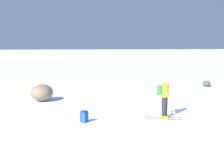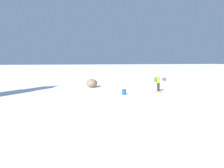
{
  "view_description": "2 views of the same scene",
  "coord_description": "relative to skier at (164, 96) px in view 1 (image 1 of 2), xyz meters",
  "views": [
    {
      "loc": [
        -13.55,
        3.97,
        3.35
      ],
      "look_at": [
        -0.52,
        2.39,
        1.62
      ],
      "focal_mm": 50.0,
      "sensor_mm": 36.0,
      "label": 1
    },
    {
      "loc": [
        -15.45,
        8.28,
        3.01
      ],
      "look_at": [
        0.19,
        4.52,
        0.91
      ],
      "focal_mm": 28.0,
      "sensor_mm": 36.0,
      "label": 2
    }
  ],
  "objects": [
    {
      "name": "skier",
      "position": [
        0.0,
        0.0,
        0.0
      ],
      "size": [
        1.28,
        1.75,
        1.81
      ],
      "rotation": [
        0.0,
        0.0,
        -0.27
      ],
      "color": "red",
      "rests_on": "ground"
    },
    {
      "name": "ground_plane",
      "position": [
        0.08,
        0.03,
        -1.0
      ],
      "size": [
        300.0,
        300.0,
        0.0
      ],
      "primitive_type": "plane",
      "color": "white"
    },
    {
      "name": "exposed_boulder_1",
      "position": [
        4.77,
        5.9,
        -0.51
      ],
      "size": [
        1.51,
        1.28,
        0.98
      ],
      "primitive_type": "ellipsoid",
      "color": "#7A664C",
      "rests_on": "ground"
    },
    {
      "name": "spare_backpack",
      "position": [
        -0.49,
        3.62,
        -0.75
      ],
      "size": [
        0.37,
        0.37,
        0.5
      ],
      "rotation": [
        0.0,
        0.0,
        0.79
      ],
      "color": "#194293",
      "rests_on": "ground"
    },
    {
      "name": "exposed_boulder_0",
      "position": [
        9.38,
        -6.14,
        -0.77
      ],
      "size": [
        0.71,
        0.6,
        0.46
      ],
      "primitive_type": "ellipsoid",
      "color": "#4C4742",
      "rests_on": "ground"
    }
  ]
}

